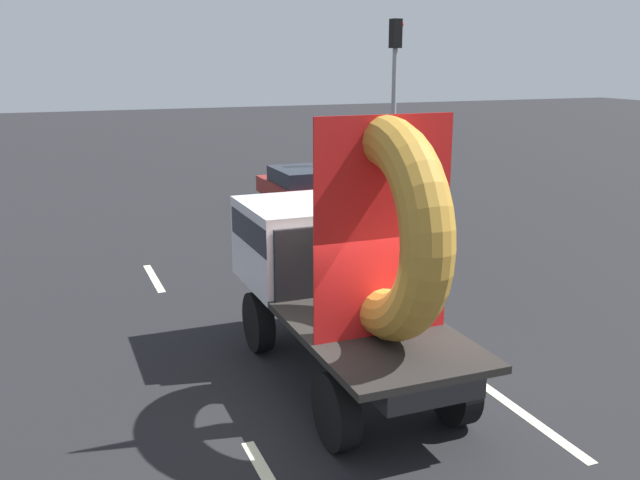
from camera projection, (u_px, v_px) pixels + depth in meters
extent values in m
plane|color=black|center=(374.00, 404.00, 9.94)|extent=(120.00, 120.00, 0.00)
cylinder|color=black|center=(258.00, 322.00, 11.67)|extent=(0.28, 0.99, 0.99)
cylinder|color=black|center=(352.00, 308.00, 12.28)|extent=(0.28, 0.99, 0.99)
cylinder|color=black|center=(336.00, 411.00, 8.73)|extent=(0.28, 0.99, 0.99)
cylinder|color=black|center=(454.00, 387.00, 9.34)|extent=(0.28, 0.99, 0.99)
cube|color=black|center=(345.00, 321.00, 10.40)|extent=(1.30, 5.25, 0.25)
cube|color=silver|center=(306.00, 242.00, 11.66)|extent=(2.00, 2.01, 1.35)
cube|color=black|center=(307.00, 226.00, 11.54)|extent=(2.02, 1.91, 0.44)
cube|color=black|center=(376.00, 334.00, 9.45)|extent=(2.00, 3.24, 0.10)
cube|color=black|center=(331.00, 260.00, 10.71)|extent=(1.80, 0.08, 1.10)
torus|color=#B7842D|center=(383.00, 229.00, 8.94)|extent=(0.64, 2.87, 2.87)
cube|color=red|center=(383.00, 229.00, 8.94)|extent=(1.90, 0.03, 2.87)
cylinder|color=black|center=(266.00, 194.00, 23.60)|extent=(0.21, 0.61, 0.61)
cylinder|color=black|center=(307.00, 191.00, 24.13)|extent=(0.21, 0.61, 0.61)
cylinder|color=black|center=(291.00, 208.00, 21.31)|extent=(0.21, 0.61, 0.61)
cylinder|color=black|center=(336.00, 205.00, 21.84)|extent=(0.21, 0.61, 0.61)
cube|color=maroon|center=(299.00, 191.00, 22.65)|extent=(1.71, 3.99, 0.52)
cube|color=black|center=(300.00, 176.00, 22.44)|extent=(1.54, 2.23, 0.47)
cylinder|color=gray|center=(393.00, 127.00, 23.12)|extent=(0.16, 0.16, 5.01)
cube|color=black|center=(396.00, 33.00, 22.37)|extent=(0.30, 0.36, 0.90)
sphere|color=red|center=(401.00, 24.00, 22.36)|extent=(0.20, 0.20, 0.20)
cube|color=beige|center=(154.00, 278.00, 15.58)|extent=(0.16, 2.11, 0.01)
cube|color=beige|center=(530.00, 418.00, 9.53)|extent=(0.16, 2.39, 0.01)
cube|color=beige|center=(321.00, 268.00, 16.32)|extent=(0.16, 2.81, 0.01)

